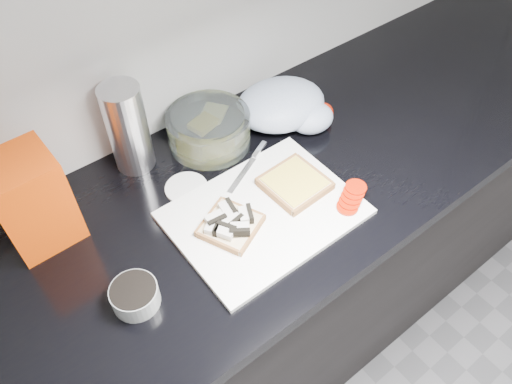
% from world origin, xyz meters
% --- Properties ---
extents(base_cabinet, '(3.50, 0.60, 0.86)m').
position_xyz_m(base_cabinet, '(0.00, 1.20, 0.43)').
color(base_cabinet, black).
rests_on(base_cabinet, ground).
extents(countertop, '(3.50, 0.64, 0.04)m').
position_xyz_m(countertop, '(0.00, 1.20, 0.88)').
color(countertop, black).
rests_on(countertop, base_cabinet).
extents(cutting_board, '(0.40, 0.30, 0.01)m').
position_xyz_m(cutting_board, '(-0.00, 1.11, 0.91)').
color(cutting_board, white).
rests_on(cutting_board, countertop).
extents(bread_left, '(0.16, 0.16, 0.04)m').
position_xyz_m(bread_left, '(-0.09, 1.12, 0.92)').
color(bread_left, '#C9B28D').
rests_on(bread_left, cutting_board).
extents(bread_right, '(0.14, 0.14, 0.02)m').
position_xyz_m(bread_right, '(0.10, 1.13, 0.92)').
color(bread_right, '#C9B28D').
rests_on(bread_right, cutting_board).
extents(tomato_slices, '(0.11, 0.08, 0.02)m').
position_xyz_m(tomato_slices, '(0.17, 1.02, 0.92)').
color(tomato_slices, '#A31703').
rests_on(tomato_slices, cutting_board).
extents(knife, '(0.17, 0.09, 0.01)m').
position_xyz_m(knife, '(0.07, 1.26, 0.91)').
color(knife, silver).
rests_on(knife, cutting_board).
extents(seed_tub, '(0.09, 0.09, 0.05)m').
position_xyz_m(seed_tub, '(-0.33, 1.10, 0.93)').
color(seed_tub, gray).
rests_on(seed_tub, countertop).
extents(tub_lid, '(0.11, 0.11, 0.01)m').
position_xyz_m(tub_lid, '(-0.10, 1.29, 0.90)').
color(tub_lid, silver).
rests_on(tub_lid, countertop).
extents(glass_bowl, '(0.21, 0.21, 0.09)m').
position_xyz_m(glass_bowl, '(0.04, 1.38, 0.94)').
color(glass_bowl, silver).
rests_on(glass_bowl, countertop).
extents(bread_bag, '(0.14, 0.13, 0.21)m').
position_xyz_m(bread_bag, '(-0.40, 1.36, 1.01)').
color(bread_bag, red).
rests_on(bread_bag, countertop).
extents(steel_canister, '(0.09, 0.09, 0.22)m').
position_xyz_m(steel_canister, '(-0.15, 1.43, 1.01)').
color(steel_canister, silver).
rests_on(steel_canister, countertop).
extents(grocery_bag, '(0.27, 0.25, 0.10)m').
position_xyz_m(grocery_bag, '(0.24, 1.33, 0.95)').
color(grocery_bag, '#AEBCD6').
rests_on(grocery_bag, countertop).
extents(whole_tomatoes, '(0.05, 0.05, 0.05)m').
position_xyz_m(whole_tomatoes, '(0.32, 1.27, 0.93)').
color(whole_tomatoes, '#A31703').
rests_on(whole_tomatoes, countertop).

